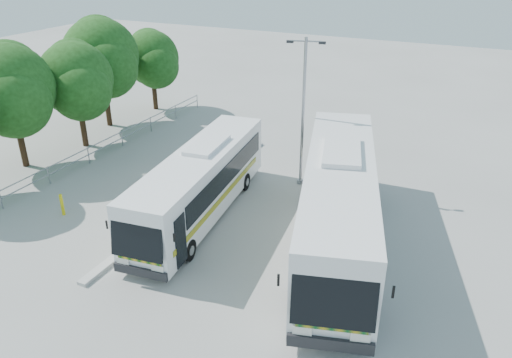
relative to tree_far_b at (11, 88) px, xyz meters
The scene contains 11 objects.
ground 13.85m from the tree_far_b, ahead, with size 100.00×100.00×0.00m, color #A1A19C.
kerb_divider 11.65m from the tree_far_b, ahead, with size 0.40×16.00×0.15m, color #B2B2AD.
railing 5.62m from the tree_far_b, 42.90° to the left, with size 0.06×22.00×1.00m.
tree_far_b is the anchor object (origin of this frame).
tree_far_c 4.01m from the tree_far_b, 77.09° to the left, with size 4.97×4.69×6.49m.
tree_far_d 7.61m from the tree_far_b, 92.23° to the left, with size 5.62×5.30×7.33m.
tree_far_e 12.13m from the tree_far_b, 88.17° to the left, with size 4.54×4.28×5.92m.
coach_main 12.37m from the tree_far_b, ahead, with size 3.53×11.38×3.11m.
coach_adjacent 18.65m from the tree_far_b, ahead, with size 6.17×13.62×3.72m.
lamppost 15.72m from the tree_far_b, 17.15° to the left, with size 1.85×0.60×7.64m.
bollard 8.06m from the tree_far_b, 28.93° to the right, with size 0.15×0.15×1.07m, color #C4B60B.
Camera 1 is at (10.13, -16.87, 11.75)m, focal length 35.00 mm.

